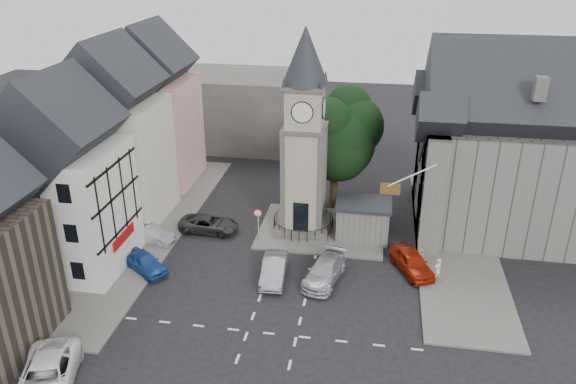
% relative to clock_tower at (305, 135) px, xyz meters
% --- Properties ---
extents(ground, '(120.00, 120.00, 0.00)m').
position_rel_clock_tower_xyz_m(ground, '(0.00, -7.99, -8.12)').
color(ground, black).
rests_on(ground, ground).
extents(pavement_west, '(6.00, 30.00, 0.14)m').
position_rel_clock_tower_xyz_m(pavement_west, '(-12.50, -1.99, -8.05)').
color(pavement_west, '#595651').
rests_on(pavement_west, ground).
extents(pavement_east, '(6.00, 26.00, 0.14)m').
position_rel_clock_tower_xyz_m(pavement_east, '(12.00, 0.01, -8.05)').
color(pavement_east, '#595651').
rests_on(pavement_east, ground).
extents(central_island, '(10.00, 8.00, 0.16)m').
position_rel_clock_tower_xyz_m(central_island, '(1.50, 0.01, -8.04)').
color(central_island, '#595651').
rests_on(central_island, ground).
extents(road_markings, '(20.00, 8.00, 0.01)m').
position_rel_clock_tower_xyz_m(road_markings, '(0.00, -13.49, -8.12)').
color(road_markings, silver).
rests_on(road_markings, ground).
extents(clock_tower, '(4.86, 4.86, 16.25)m').
position_rel_clock_tower_xyz_m(clock_tower, '(0.00, 0.00, 0.00)').
color(clock_tower, '#4C4944').
rests_on(clock_tower, ground).
extents(stone_shelter, '(4.30, 3.30, 3.08)m').
position_rel_clock_tower_xyz_m(stone_shelter, '(4.80, -0.49, -6.57)').
color(stone_shelter, slate).
rests_on(stone_shelter, ground).
extents(town_tree, '(7.20, 7.20, 10.80)m').
position_rel_clock_tower_xyz_m(town_tree, '(2.00, 5.01, -1.15)').
color(town_tree, black).
rests_on(town_tree, ground).
extents(warning_sign_post, '(0.70, 0.19, 2.85)m').
position_rel_clock_tower_xyz_m(warning_sign_post, '(-3.20, -2.56, -6.09)').
color(warning_sign_post, black).
rests_on(warning_sign_post, ground).
extents(terrace_pink, '(8.10, 7.60, 12.80)m').
position_rel_clock_tower_xyz_m(terrace_pink, '(-15.50, 8.01, -1.54)').
color(terrace_pink, '#C98A8E').
rests_on(terrace_pink, ground).
extents(terrace_cream, '(8.10, 7.60, 12.80)m').
position_rel_clock_tower_xyz_m(terrace_cream, '(-15.50, 0.01, -1.54)').
color(terrace_cream, beige).
rests_on(terrace_cream, ground).
extents(terrace_tudor, '(8.10, 7.60, 12.00)m').
position_rel_clock_tower_xyz_m(terrace_tudor, '(-15.50, -7.99, -1.93)').
color(terrace_tudor, silver).
rests_on(terrace_tudor, ground).
extents(backdrop_west, '(20.00, 10.00, 8.00)m').
position_rel_clock_tower_xyz_m(backdrop_west, '(-12.00, 20.01, -4.12)').
color(backdrop_west, '#4C4944').
rests_on(backdrop_west, ground).
extents(east_building, '(14.40, 11.40, 12.60)m').
position_rel_clock_tower_xyz_m(east_building, '(15.59, 3.01, -1.86)').
color(east_building, slate).
rests_on(east_building, ground).
extents(east_boundary_wall, '(0.40, 16.00, 0.90)m').
position_rel_clock_tower_xyz_m(east_boundary_wall, '(9.20, 2.01, -7.67)').
color(east_boundary_wall, slate).
rests_on(east_boundary_wall, ground).
extents(flagpole, '(3.68, 0.10, 2.74)m').
position_rel_clock_tower_xyz_m(flagpole, '(8.00, -3.99, -1.12)').
color(flagpole, white).
rests_on(flagpole, ground).
extents(car_west_blue, '(4.26, 3.72, 1.39)m').
position_rel_clock_tower_xyz_m(car_west_blue, '(-10.28, -8.08, -7.43)').
color(car_west_blue, navy).
rests_on(car_west_blue, ground).
extents(car_west_silver, '(4.15, 2.35, 1.29)m').
position_rel_clock_tower_xyz_m(car_west_silver, '(-11.50, -4.00, -7.47)').
color(car_west_silver, '#979B9E').
rests_on(car_west_silver, ground).
extents(car_west_grey, '(4.85, 2.34, 1.33)m').
position_rel_clock_tower_xyz_m(car_west_grey, '(-7.50, -1.61, -7.45)').
color(car_west_grey, '#2E2E30').
rests_on(car_west_grey, ground).
extents(car_island_silver, '(1.88, 4.61, 1.49)m').
position_rel_clock_tower_xyz_m(car_island_silver, '(-1.00, -7.49, -7.38)').
color(car_island_silver, '#9B9FA4').
rests_on(car_island_silver, ground).
extents(car_island_east, '(3.09, 5.36, 1.46)m').
position_rel_clock_tower_xyz_m(car_island_east, '(2.50, -7.17, -7.39)').
color(car_island_east, '#B1B3BA').
rests_on(car_island_east, ground).
extents(car_east_red, '(3.55, 4.86, 1.54)m').
position_rel_clock_tower_xyz_m(car_east_red, '(8.50, -4.99, -7.35)').
color(car_east_red, '#941B08').
rests_on(car_east_red, ground).
extents(van_sw_white, '(4.52, 6.56, 1.67)m').
position_rel_clock_tower_xyz_m(van_sw_white, '(-10.74, -19.98, -7.29)').
color(van_sw_white, white).
rests_on(van_sw_white, ground).
extents(pedestrian, '(0.78, 0.72, 1.78)m').
position_rel_clock_tower_xyz_m(pedestrian, '(10.19, -5.99, -7.23)').
color(pedestrian, beige).
rests_on(pedestrian, ground).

